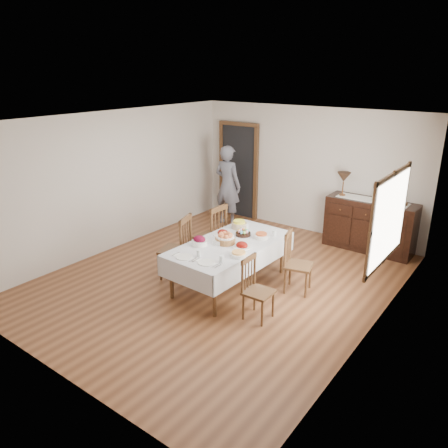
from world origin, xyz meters
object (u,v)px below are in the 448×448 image
Objects in this scene: chair_right_far at (295,262)px; person at (228,183)px; chair_left_far at (212,234)px; dining_table at (230,248)px; sideboard at (370,225)px; chair_left_near at (178,247)px; table_lamp at (344,178)px; chair_right_near at (256,288)px.

chair_right_far is 3.33m from person.
dining_table is at bearing 59.18° from chair_left_far.
chair_right_far is 0.59× the size of sideboard.
dining_table is 1.04m from chair_right_far.
table_lamp is at bearing 135.65° from chair_left_near.
person is (-0.93, 2.66, 0.39)m from chair_left_near.
chair_right_far is (1.65, -0.03, -0.06)m from chair_left_far.
chair_right_far is (1.76, 0.75, -0.06)m from chair_left_near.
chair_left_far is 1.23× the size of chair_right_near.
table_lamp is (1.42, 2.26, 0.78)m from chair_left_far.
table_lamp is at bearing 77.73° from dining_table.
sideboard is at bearing 127.80° from chair_left_near.
person is (-1.04, 1.88, 0.39)m from chair_left_far.
person is (-1.77, 2.35, 0.30)m from dining_table.
chair_left_far is at bearing 54.74° from chair_right_near.
dining_table is 1.95× the size of chair_left_far.
chair_right_near is at bearing -87.17° from table_lamp.
person is at bearing -148.78° from chair_left_far.
chair_right_far is at bearing 146.08° from person.
chair_left_near is at bearing -157.79° from dining_table.
chair_right_far is 2.45m from table_lamp.
chair_left_near is 0.66× the size of sideboard.
chair_left_near reaches higher than chair_right_near.
table_lamp reaches higher than chair_right_far.
chair_left_far is (0.10, 0.78, 0.01)m from chair_left_near.
sideboard is at bearing -170.93° from person.
chair_right_near is 0.48× the size of person.
chair_right_near is at bearing -32.13° from dining_table.
chair_left_far reaches higher than chair_right_near.
chair_left_far is at bearing 120.33° from person.
sideboard reaches higher than chair_right_near.
person is (-2.69, 1.91, 0.45)m from chair_right_far.
chair_left_near is 3.73m from sideboard.
sideboard is (2.01, 2.29, -0.06)m from chair_left_far.
chair_left_far reaches higher than sideboard.
dining_table is 3.05m from sideboard.
chair_left_near is at bearing -124.52° from sideboard.
dining_table is at bearing -104.26° from table_lamp.
chair_left_near is 2.85m from person.
chair_right_near is (1.69, -0.27, -0.10)m from chair_left_near.
chair_right_near is 1.03m from chair_right_far.
chair_left_far is at bearing 154.74° from chair_left_near.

